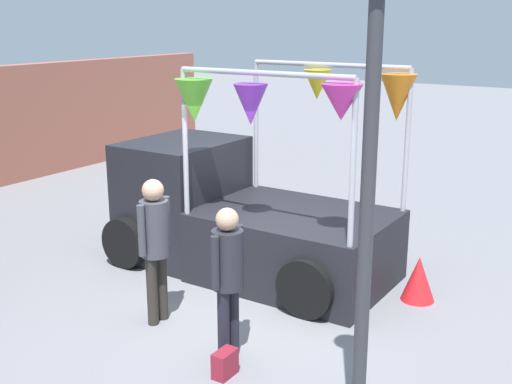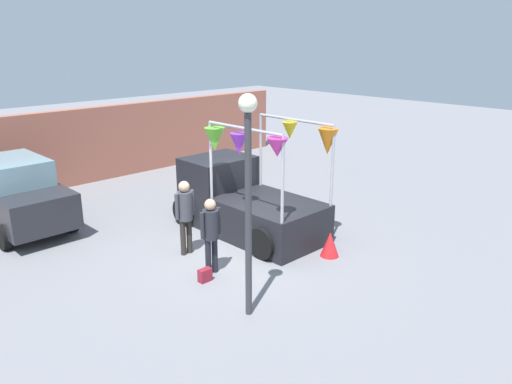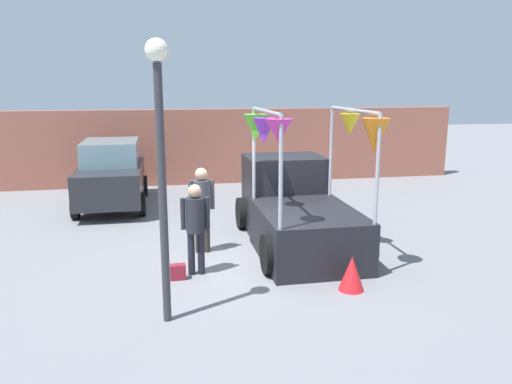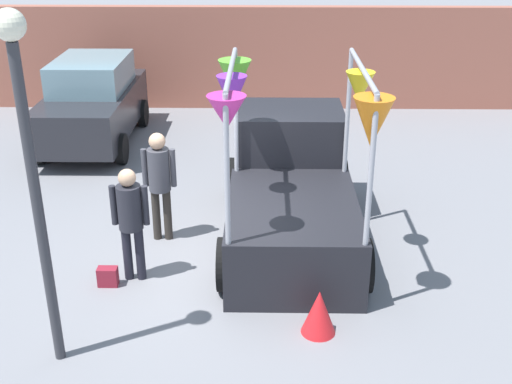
# 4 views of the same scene
# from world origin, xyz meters

# --- Properties ---
(ground_plane) EXTENTS (60.00, 60.00, 0.00)m
(ground_plane) POSITION_xyz_m (0.00, 0.00, 0.00)
(ground_plane) COLOR slate
(vendor_truck) EXTENTS (2.36, 4.11, 2.99)m
(vendor_truck) POSITION_xyz_m (1.09, 0.96, 0.85)
(vendor_truck) COLOR black
(vendor_truck) RESTS_ON ground
(parked_car) EXTENTS (1.88, 4.00, 1.88)m
(parked_car) POSITION_xyz_m (-3.13, 5.24, 0.94)
(parked_car) COLOR #26262B
(parked_car) RESTS_ON ground
(person_customer) EXTENTS (0.53, 0.34, 1.70)m
(person_customer) POSITION_xyz_m (-1.17, -0.52, 1.03)
(person_customer) COLOR black
(person_customer) RESTS_ON ground
(person_vendor) EXTENTS (0.53, 0.34, 1.79)m
(person_vendor) POSITION_xyz_m (-0.95, 0.70, 1.09)
(person_vendor) COLOR #2D2823
(person_vendor) RESTS_ON ground
(handbag) EXTENTS (0.28, 0.16, 0.28)m
(handbag) POSITION_xyz_m (-1.52, -0.72, 0.14)
(handbag) COLOR maroon
(handbag) RESTS_ON ground
(street_lamp) EXTENTS (0.32, 0.32, 4.06)m
(street_lamp) POSITION_xyz_m (-1.74, -2.30, 2.64)
(street_lamp) COLOR #333338
(street_lamp) RESTS_ON ground
(brick_boundary_wall) EXTENTS (18.00, 0.36, 2.60)m
(brick_boundary_wall) POSITION_xyz_m (0.00, 8.12, 1.30)
(brick_boundary_wall) COLOR #9E5947
(brick_boundary_wall) RESTS_ON ground
(folded_kite_bundle_crimson) EXTENTS (0.53, 0.53, 0.60)m
(folded_kite_bundle_crimson) POSITION_xyz_m (1.38, -1.76, 0.30)
(folded_kite_bundle_crimson) COLOR red
(folded_kite_bundle_crimson) RESTS_ON ground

